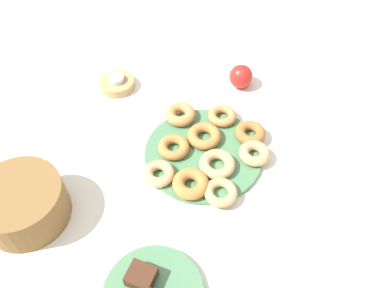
{
  "coord_description": "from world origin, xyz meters",
  "views": [
    {
      "loc": [
        -0.64,
        -0.01,
        0.82
      ],
      "look_at": [
        0.0,
        0.03,
        0.04
      ],
      "focal_mm": 36.55,
      "sensor_mm": 36.0,
      "label": 1
    }
  ],
  "objects_px": {
    "donut_3": "(159,174)",
    "donut_7": "(217,164)",
    "donut_1": "(174,148)",
    "basket": "(23,204)",
    "donut_4": "(203,136)",
    "donut_6": "(221,192)",
    "donut_plate": "(203,153)",
    "donut_8": "(222,116)",
    "brownie_far": "(141,277)",
    "tealight": "(116,79)",
    "apple": "(241,76)",
    "donut_5": "(191,184)",
    "donut_9": "(254,153)",
    "candle_holder": "(117,84)",
    "donut_0": "(180,114)",
    "donut_2": "(250,133)"
  },
  "relations": [
    {
      "from": "donut_0",
      "to": "donut_2",
      "type": "relative_size",
      "value": 1.05
    },
    {
      "from": "donut_3",
      "to": "tealight",
      "type": "xyz_separation_m",
      "value": [
        0.33,
        0.17,
        0.01
      ]
    },
    {
      "from": "donut_plate",
      "to": "apple",
      "type": "xyz_separation_m",
      "value": [
        0.28,
        -0.1,
        0.03
      ]
    },
    {
      "from": "donut_3",
      "to": "donut_7",
      "type": "distance_m",
      "value": 0.15
    },
    {
      "from": "donut_0",
      "to": "candle_holder",
      "type": "relative_size",
      "value": 0.82
    },
    {
      "from": "brownie_far",
      "to": "basket",
      "type": "bearing_deg",
      "value": 64.08
    },
    {
      "from": "donut_3",
      "to": "donut_4",
      "type": "distance_m",
      "value": 0.17
    },
    {
      "from": "donut_7",
      "to": "brownie_far",
      "type": "xyz_separation_m",
      "value": [
        -0.3,
        0.15,
        0.01
      ]
    },
    {
      "from": "donut_0",
      "to": "candle_holder",
      "type": "xyz_separation_m",
      "value": [
        0.13,
        0.21,
        -0.01
      ]
    },
    {
      "from": "donut_4",
      "to": "donut_6",
      "type": "xyz_separation_m",
      "value": [
        -0.17,
        -0.05,
        -0.0
      ]
    },
    {
      "from": "donut_0",
      "to": "donut_9",
      "type": "bearing_deg",
      "value": -121.55
    },
    {
      "from": "donut_1",
      "to": "donut_5",
      "type": "height_order",
      "value": "donut_5"
    },
    {
      "from": "donut_5",
      "to": "apple",
      "type": "distance_m",
      "value": 0.41
    },
    {
      "from": "basket",
      "to": "donut_6",
      "type": "bearing_deg",
      "value": -80.29
    },
    {
      "from": "donut_2",
      "to": "donut_6",
      "type": "distance_m",
      "value": 0.21
    },
    {
      "from": "tealight",
      "to": "donut_7",
      "type": "bearing_deg",
      "value": -133.1
    },
    {
      "from": "donut_4",
      "to": "donut_6",
      "type": "distance_m",
      "value": 0.18
    },
    {
      "from": "donut_8",
      "to": "donut_9",
      "type": "relative_size",
      "value": 0.99
    },
    {
      "from": "donut_1",
      "to": "tealight",
      "type": "bearing_deg",
      "value": 38.6
    },
    {
      "from": "apple",
      "to": "donut_6",
      "type": "bearing_deg",
      "value": 172.82
    },
    {
      "from": "basket",
      "to": "apple",
      "type": "relative_size",
      "value": 2.74
    },
    {
      "from": "donut_2",
      "to": "donut_7",
      "type": "relative_size",
      "value": 0.89
    },
    {
      "from": "tealight",
      "to": "apple",
      "type": "bearing_deg",
      "value": -84.84
    },
    {
      "from": "donut_8",
      "to": "brownie_far",
      "type": "height_order",
      "value": "brownie_far"
    },
    {
      "from": "brownie_far",
      "to": "donut_6",
      "type": "bearing_deg",
      "value": -35.87
    },
    {
      "from": "donut_plate",
      "to": "tealight",
      "type": "relative_size",
      "value": 6.66
    },
    {
      "from": "donut_plate",
      "to": "basket",
      "type": "xyz_separation_m",
      "value": [
        -0.21,
        0.4,
        0.04
      ]
    },
    {
      "from": "donut_1",
      "to": "tealight",
      "type": "xyz_separation_m",
      "value": [
        0.25,
        0.2,
        0.01
      ]
    },
    {
      "from": "donut_0",
      "to": "donut_8",
      "type": "height_order",
      "value": "donut_0"
    },
    {
      "from": "donut_5",
      "to": "apple",
      "type": "relative_size",
      "value": 1.25
    },
    {
      "from": "apple",
      "to": "brownie_far",
      "type": "bearing_deg",
      "value": 161.54
    },
    {
      "from": "donut_4",
      "to": "candle_holder",
      "type": "distance_m",
      "value": 0.34
    },
    {
      "from": "donut_1",
      "to": "donut_7",
      "type": "xyz_separation_m",
      "value": [
        -0.04,
        -0.12,
        0.0
      ]
    },
    {
      "from": "donut_2",
      "to": "donut_6",
      "type": "height_order",
      "value": "donut_2"
    },
    {
      "from": "apple",
      "to": "donut_plate",
      "type": "bearing_deg",
      "value": 160.4
    },
    {
      "from": "donut_1",
      "to": "basket",
      "type": "distance_m",
      "value": 0.38
    },
    {
      "from": "donut_0",
      "to": "candle_holder",
      "type": "distance_m",
      "value": 0.24
    },
    {
      "from": "basket",
      "to": "apple",
      "type": "distance_m",
      "value": 0.7
    },
    {
      "from": "donut_1",
      "to": "tealight",
      "type": "distance_m",
      "value": 0.32
    },
    {
      "from": "donut_0",
      "to": "donut_4",
      "type": "bearing_deg",
      "value": -138.24
    },
    {
      "from": "donut_9",
      "to": "donut_plate",
      "type": "bearing_deg",
      "value": 87.07
    },
    {
      "from": "donut_plate",
      "to": "donut_4",
      "type": "height_order",
      "value": "donut_4"
    },
    {
      "from": "donut_3",
      "to": "donut_1",
      "type": "bearing_deg",
      "value": -19.19
    },
    {
      "from": "donut_1",
      "to": "donut_6",
      "type": "xyz_separation_m",
      "value": [
        -0.13,
        -0.13,
        -0.0
      ]
    },
    {
      "from": "donut_plate",
      "to": "donut_3",
      "type": "height_order",
      "value": "donut_3"
    },
    {
      "from": "donut_0",
      "to": "donut_3",
      "type": "distance_m",
      "value": 0.21
    },
    {
      "from": "donut_plate",
      "to": "donut_8",
      "type": "relative_size",
      "value": 3.89
    },
    {
      "from": "donut_0",
      "to": "donut_3",
      "type": "bearing_deg",
      "value": 169.84
    },
    {
      "from": "donut_9",
      "to": "basket",
      "type": "bearing_deg",
      "value": 110.54
    },
    {
      "from": "donut_0",
      "to": "donut_9",
      "type": "relative_size",
      "value": 1.06
    }
  ]
}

